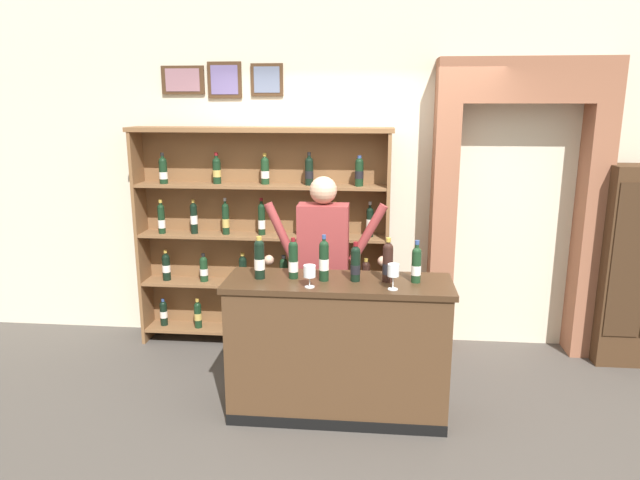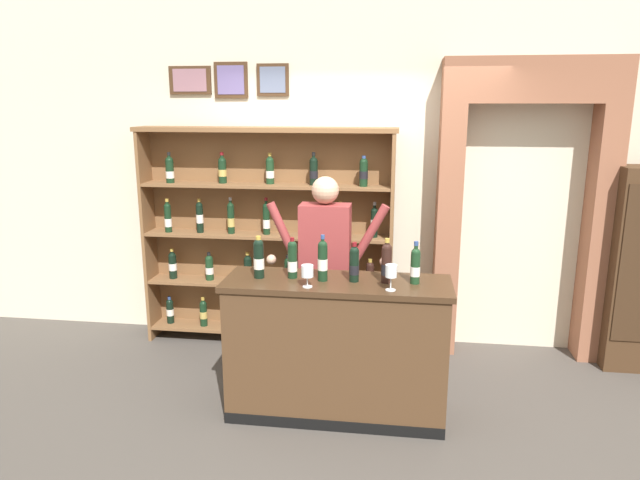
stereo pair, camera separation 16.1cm
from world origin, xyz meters
name	(u,v)px [view 2 (the right image)]	position (x,y,z in m)	size (l,w,h in m)	color
ground_plane	(339,413)	(0.00, 0.00, -0.01)	(14.00, 14.00, 0.02)	#47423D
back_wall	(358,151)	(0.00, 1.51, 1.78)	(12.00, 0.19, 3.57)	beige
wine_shelf	(268,233)	(-0.79, 1.22, 1.05)	(2.33, 0.30, 2.01)	brown
archway_doorway	(523,192)	(1.45, 1.37, 1.46)	(1.47, 0.45, 2.58)	#935B42
tasting_counter	(337,348)	(-0.02, 0.00, 0.50)	(1.58, 0.53, 1.01)	#4C331E
shopkeeper	(325,256)	(-0.18, 0.60, 1.02)	(0.99, 0.22, 1.66)	#2D3347
tasting_bottle_bianco	(259,258)	(-0.57, 0.00, 1.16)	(0.07, 0.07, 0.30)	black
tasting_bottle_super_tuscan	(292,259)	(-0.34, 0.03, 1.15)	(0.07, 0.07, 0.29)	black
tasting_bottle_rosso	(323,260)	(-0.12, -0.01, 1.16)	(0.07, 0.07, 0.33)	black
tasting_bottle_prosecco	(354,264)	(0.10, 0.01, 1.14)	(0.07, 0.07, 0.28)	black
tasting_bottle_vin_santo	(387,263)	(0.32, 0.01, 1.15)	(0.07, 0.07, 0.31)	black
tasting_bottle_brunello	(415,265)	(0.51, 0.02, 1.14)	(0.07, 0.07, 0.30)	#19381E
wine_glass_spare	(391,272)	(0.35, -0.16, 1.13)	(0.08, 0.08, 0.17)	silver
wine_glass_center	(307,272)	(-0.20, -0.16, 1.11)	(0.08, 0.08, 0.15)	silver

